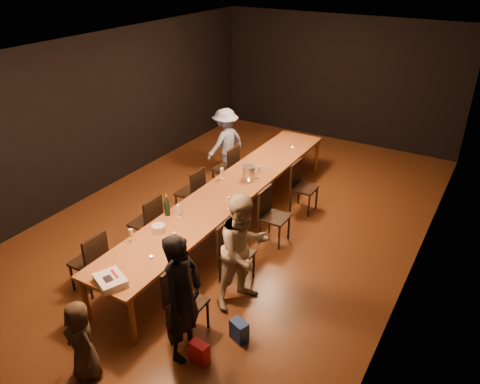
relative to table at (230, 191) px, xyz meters
The scene contains 30 objects.
ground 0.70m from the table, ahead, with size 10.00×10.00×0.00m, color #422210.
room_shell 1.38m from the table, ahead, with size 6.04×10.04×3.02m.
table is the anchor object (origin of this frame).
chair_right_0 2.56m from the table, 70.50° to the right, with size 0.42×0.42×0.93m, color black, non-canonical shape.
chair_right_1 1.49m from the table, 54.69° to the right, with size 0.42×0.42×0.93m, color black, non-canonical shape.
chair_right_2 0.88m from the table, ahead, with size 0.42×0.42×0.93m, color black, non-canonical shape.
chair_right_3 1.49m from the table, 54.69° to the left, with size 0.42×0.42×0.93m, color black, non-canonical shape.
chair_left_0 2.56m from the table, 109.50° to the right, with size 0.42×0.42×0.93m, color black, non-canonical shape.
chair_left_1 1.49m from the table, 125.31° to the right, with size 0.42×0.42×0.93m, color black, non-canonical shape.
chair_left_2 0.88m from the table, behind, with size 0.42×0.42×0.93m, color black, non-canonical shape.
chair_left_3 1.49m from the table, 125.31° to the left, with size 0.42×0.42×0.93m, color black, non-canonical shape.
woman_birthday 2.87m from the table, 69.09° to the right, with size 0.60×0.39×1.64m, color black.
woman_tan 1.91m from the table, 52.97° to the right, with size 0.80×0.62×1.64m, color beige.
man_blue 2.16m from the table, 124.09° to the left, with size 0.94×0.54×1.45m, color #8AA7D6.
child 3.54m from the table, 85.93° to the right, with size 0.49×0.32×1.01m, color #3D3022.
gift_bag_red 3.05m from the table, 65.35° to the right, with size 0.23×0.13×0.28m, color red.
gift_bag_blue 2.70m from the table, 56.02° to the right, with size 0.22×0.15×0.28m, color #23419B.
birthday_cake 2.84m from the table, 88.79° to the right, with size 0.48×0.44×0.09m.
plate_stack 1.66m from the table, 96.03° to the right, with size 0.19×0.19×0.11m, color silver.
champagne_bottle 1.29m from the table, 106.64° to the right, with size 0.08×0.08×0.35m, color black, non-canonical shape.
ice_bucket 0.53m from the table, 81.11° to the left, with size 0.22×0.22×0.24m, color silver.
wineglass_0 2.07m from the table, 99.09° to the right, with size 0.06×0.06×0.21m, color beige, non-canonical shape.
wineglass_1 1.82m from the table, 82.35° to the right, with size 0.06×0.06×0.21m, color beige, non-canonical shape.
wineglass_2 1.19m from the table, 98.55° to the right, with size 0.06×0.06×0.21m, color silver, non-canonical shape.
wineglass_3 0.68m from the table, 59.82° to the right, with size 0.06×0.06×0.21m, color beige, non-canonical shape.
wineglass_4 0.44m from the table, 141.24° to the left, with size 0.06×0.06×0.21m, color silver, non-canonical shape.
wineglass_5 0.70m from the table, 74.13° to the left, with size 0.06×0.06×0.21m, color silver, non-canonical shape.
tealight_near 2.20m from the table, 86.10° to the right, with size 0.05×0.05×0.03m, color #B2B7B2.
tealight_mid 0.41m from the table, 68.43° to the left, with size 0.05×0.05×0.03m, color #B2B7B2.
tealight_far 2.15m from the table, 86.00° to the left, with size 0.05×0.05×0.03m, color #B2B7B2.
Camera 1 is at (3.68, -5.90, 4.36)m, focal length 35.00 mm.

